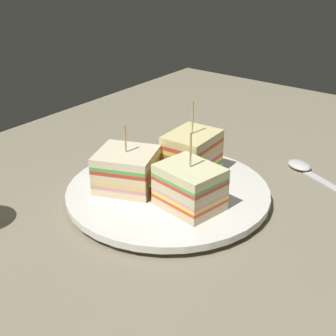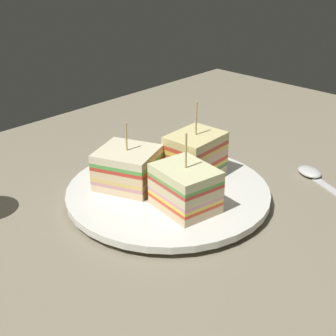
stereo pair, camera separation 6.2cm
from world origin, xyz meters
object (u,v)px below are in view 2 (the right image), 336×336
object	(u,v)px
spoon	(316,176)
sandwich_wedge_2	(185,188)
chip_pile	(160,181)
sandwich_wedge_0	(193,155)
sandwich_wedge_1	(128,168)
plate	(168,193)

from	to	relation	value
spoon	sandwich_wedge_2	bearing A→B (deg)	98.05
sandwich_wedge_2	chip_pile	world-z (taller)	sandwich_wedge_2
sandwich_wedge_0	sandwich_wedge_1	size ratio (longest dim) A/B	1.13
sandwich_wedge_1	chip_pile	xyz separation A→B (cm)	(-1.77, 4.24, -1.09)
chip_pile	spoon	xyz separation A→B (cm)	(-20.11, 11.66, -2.65)
chip_pile	spoon	world-z (taller)	chip_pile
plate	spoon	xyz separation A→B (cm)	(-18.96, 11.40, -0.57)
sandwich_wedge_0	sandwich_wedge_1	bearing A→B (deg)	-29.89
sandwich_wedge_0	spoon	world-z (taller)	sandwich_wedge_0
sandwich_wedge_1	spoon	bearing A→B (deg)	32.33
sandwich_wedge_2	chip_pile	xyz separation A→B (cm)	(-1.02, -5.15, -1.27)
chip_pile	plate	bearing A→B (deg)	167.71
plate	chip_pile	distance (cm)	2.40
sandwich_wedge_2	chip_pile	distance (cm)	5.40
plate	sandwich_wedge_1	size ratio (longest dim) A/B	2.83
plate	chip_pile	xyz separation A→B (cm)	(1.16, -0.25, 2.09)
plate	sandwich_wedge_0	world-z (taller)	sandwich_wedge_0
plate	chip_pile	bearing A→B (deg)	-12.29
sandwich_wedge_0	sandwich_wedge_1	xyz separation A→B (cm)	(8.28, -4.20, -0.50)
chip_pile	spoon	size ratio (longest dim) A/B	0.56
sandwich_wedge_0	chip_pile	world-z (taller)	sandwich_wedge_0
plate	sandwich_wedge_0	distance (cm)	6.50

